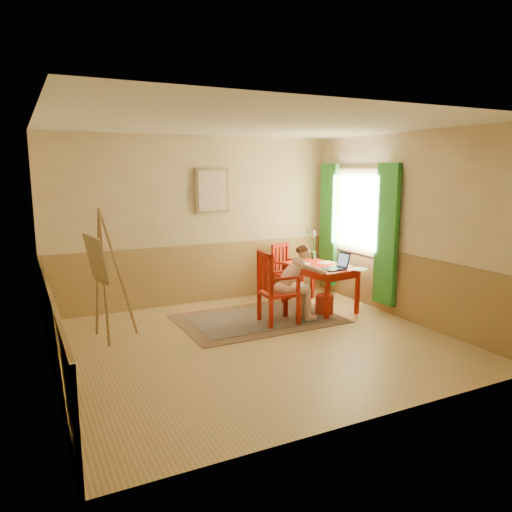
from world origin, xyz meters
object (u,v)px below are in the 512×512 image
laptop (337,266)px  chair_left (275,288)px  table (320,271)px  figure (295,280)px  easel (99,263)px  chair_back (286,270)px

laptop → chair_left: bearing=-178.8°
table → figure: figure is taller
figure → chair_left: bearing=176.4°
chair_left → laptop: bearing=1.2°
easel → table: bearing=-0.6°
figure → easel: size_ratio=0.65×
laptop → easel: easel is taller
chair_left → easel: easel is taller
chair_left → figure: 0.33m
chair_back → easel: (-3.33, -0.91, 0.58)m
figure → laptop: (0.78, 0.04, 0.13)m
table → chair_left: chair_left is taller
chair_left → figure: figure is taller
chair_left → chair_back: bearing=54.6°
chair_left → easel: bearing=169.9°
figure → easel: easel is taller
table → chair_left: 1.11m
table → chair_back: bearing=95.1°
chair_back → easel: easel is taller
chair_left → table: bearing=20.7°
chair_back → figure: size_ratio=0.81×
laptop → easel: size_ratio=0.25×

